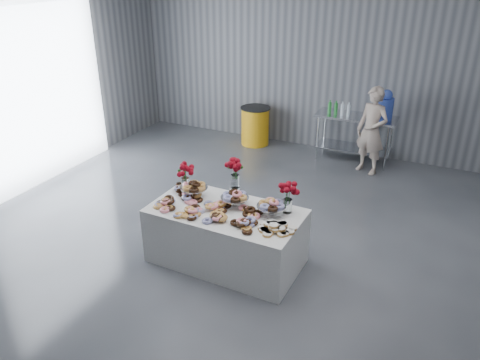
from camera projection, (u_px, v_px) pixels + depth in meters
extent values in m
plane|color=#3B3D43|center=(220.00, 261.00, 6.12)|extent=(9.00, 9.00, 0.00)
cube|color=slate|center=(327.00, 49.00, 8.93)|extent=(8.00, 0.04, 4.00)
cube|color=white|center=(37.00, 96.00, 7.81)|extent=(0.05, 3.00, 3.00)
cube|color=white|center=(226.00, 236.00, 5.97)|extent=(1.93, 1.05, 0.75)
cube|color=silver|center=(356.00, 117.00, 8.78)|extent=(1.50, 0.60, 0.04)
cube|color=silver|center=(353.00, 148.00, 9.06)|extent=(1.40, 0.55, 0.03)
cylinder|color=silver|center=(317.00, 138.00, 9.02)|extent=(0.04, 0.04, 0.86)
cylinder|color=silver|center=(386.00, 149.00, 8.52)|extent=(0.04, 0.04, 0.86)
cylinder|color=silver|center=(325.00, 130.00, 9.43)|extent=(0.04, 0.04, 0.86)
cylinder|color=silver|center=(391.00, 140.00, 8.93)|extent=(0.04, 0.04, 0.86)
cylinder|color=silver|center=(194.00, 192.00, 6.12)|extent=(0.06, 0.06, 0.12)
cylinder|color=silver|center=(194.00, 188.00, 6.10)|extent=(0.36, 0.36, 0.01)
cylinder|color=silver|center=(235.00, 202.00, 5.88)|extent=(0.06, 0.06, 0.12)
cylinder|color=silver|center=(235.00, 197.00, 5.85)|extent=(0.36, 0.36, 0.01)
cylinder|color=silver|center=(271.00, 211.00, 5.68)|extent=(0.06, 0.06, 0.12)
cylinder|color=silver|center=(271.00, 206.00, 5.65)|extent=(0.36, 0.36, 0.01)
cylinder|color=white|center=(185.00, 184.00, 6.27)|extent=(0.11, 0.11, 0.18)
cylinder|color=#1E5919|center=(185.00, 175.00, 6.22)|extent=(0.04, 0.04, 0.18)
cylinder|color=white|center=(288.00, 206.00, 5.72)|extent=(0.11, 0.11, 0.18)
cylinder|color=#1E5919|center=(288.00, 196.00, 5.67)|extent=(0.04, 0.04, 0.18)
cylinder|color=silver|center=(235.00, 193.00, 6.08)|extent=(0.14, 0.14, 0.15)
cylinder|color=white|center=(235.00, 181.00, 6.00)|extent=(0.11, 0.11, 0.18)
cylinder|color=#1E5919|center=(235.00, 172.00, 5.95)|extent=(0.04, 0.04, 0.18)
cylinder|color=blue|center=(385.00, 109.00, 8.50)|extent=(0.28, 0.28, 0.40)
sphere|color=blue|center=(387.00, 95.00, 8.39)|extent=(0.20, 0.20, 0.20)
imported|color=#CC8C93|center=(372.00, 131.00, 8.33)|extent=(0.68, 0.57, 1.59)
cylinder|color=#F4A914|center=(255.00, 126.00, 9.80)|extent=(0.58, 0.58, 0.77)
cylinder|color=black|center=(255.00, 108.00, 9.63)|extent=(0.62, 0.62, 0.02)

